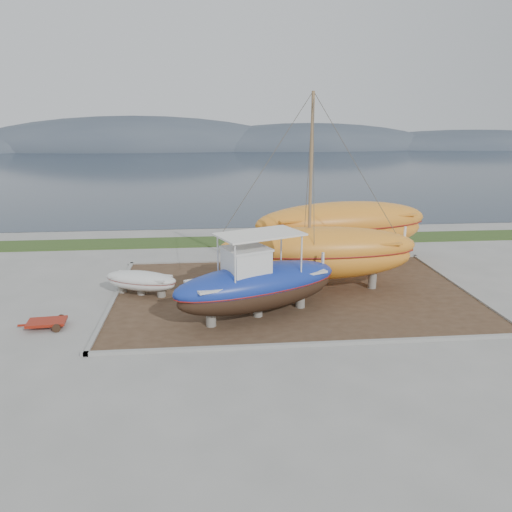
{
  "coord_description": "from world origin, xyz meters",
  "views": [
    {
      "loc": [
        -4.21,
        -20.13,
        8.93
      ],
      "look_at": [
        -1.93,
        4.0,
        2.1
      ],
      "focal_mm": 35.0,
      "sensor_mm": 36.0,
      "label": 1
    }
  ],
  "objects_px": {
    "white_dinghy": "(141,283)",
    "orange_bare_hull": "(342,233)",
    "blue_caique": "(258,276)",
    "orange_sailboat": "(320,195)",
    "red_trailer": "(47,324)"
  },
  "relations": [
    {
      "from": "white_dinghy",
      "to": "orange_bare_hull",
      "type": "relative_size",
      "value": 0.35
    },
    {
      "from": "white_dinghy",
      "to": "orange_bare_hull",
      "type": "height_order",
      "value": "orange_bare_hull"
    },
    {
      "from": "white_dinghy",
      "to": "red_trailer",
      "type": "height_order",
      "value": "white_dinghy"
    },
    {
      "from": "orange_sailboat",
      "to": "red_trailer",
      "type": "height_order",
      "value": "orange_sailboat"
    },
    {
      "from": "blue_caique",
      "to": "orange_sailboat",
      "type": "xyz_separation_m",
      "value": [
        3.5,
        3.33,
        3.06
      ]
    },
    {
      "from": "white_dinghy",
      "to": "orange_sailboat",
      "type": "relative_size",
      "value": 0.38
    },
    {
      "from": "blue_caique",
      "to": "red_trailer",
      "type": "bearing_deg",
      "value": 158.95
    },
    {
      "from": "blue_caique",
      "to": "red_trailer",
      "type": "distance_m",
      "value": 9.46
    },
    {
      "from": "orange_sailboat",
      "to": "orange_bare_hull",
      "type": "bearing_deg",
      "value": 63.68
    },
    {
      "from": "blue_caique",
      "to": "orange_bare_hull",
      "type": "distance_m",
      "value": 10.37
    },
    {
      "from": "white_dinghy",
      "to": "orange_bare_hull",
      "type": "distance_m",
      "value": 12.81
    },
    {
      "from": "orange_bare_hull",
      "to": "orange_sailboat",
      "type": "bearing_deg",
      "value": -127.33
    },
    {
      "from": "orange_sailboat",
      "to": "white_dinghy",
      "type": "bearing_deg",
      "value": 179.94
    },
    {
      "from": "blue_caique",
      "to": "orange_bare_hull",
      "type": "relative_size",
      "value": 0.72
    },
    {
      "from": "blue_caique",
      "to": "white_dinghy",
      "type": "distance_m",
      "value": 6.78
    }
  ]
}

